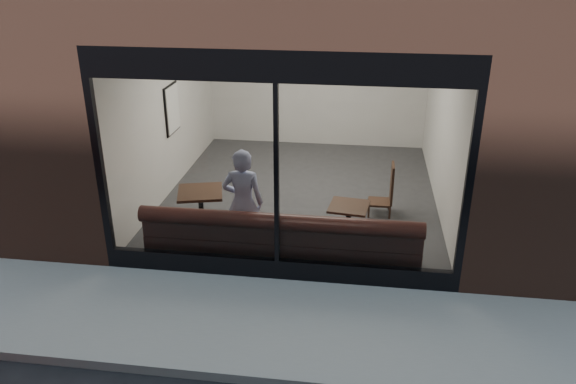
# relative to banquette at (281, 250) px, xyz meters

# --- Properties ---
(ground) EXTENTS (120.00, 120.00, 0.00)m
(ground) POSITION_rel_banquette_xyz_m (0.00, -2.45, -0.23)
(ground) COLOR black
(ground) RESTS_ON ground
(sidewalk_near) EXTENTS (40.00, 2.00, 0.01)m
(sidewalk_near) POSITION_rel_banquette_xyz_m (0.00, -1.45, -0.22)
(sidewalk_near) COLOR gray
(sidewalk_near) RESTS_ON ground
(kerb_near) EXTENTS (40.00, 0.10, 0.12)m
(kerb_near) POSITION_rel_banquette_xyz_m (0.00, -2.50, -0.17)
(kerb_near) COLOR gray
(kerb_near) RESTS_ON ground
(host_building_pier_left) EXTENTS (2.50, 12.00, 3.20)m
(host_building_pier_left) POSITION_rel_banquette_xyz_m (-3.75, 5.55, 1.38)
(host_building_pier_left) COLOR brown
(host_building_pier_left) RESTS_ON ground
(host_building_pier_right) EXTENTS (2.50, 12.00, 3.20)m
(host_building_pier_right) POSITION_rel_banquette_xyz_m (3.75, 5.55, 1.38)
(host_building_pier_right) COLOR brown
(host_building_pier_right) RESTS_ON ground
(host_building_backfill) EXTENTS (5.00, 6.00, 3.20)m
(host_building_backfill) POSITION_rel_banquette_xyz_m (0.00, 8.55, 1.38)
(host_building_backfill) COLOR brown
(host_building_backfill) RESTS_ON ground
(cafe_floor) EXTENTS (6.00, 6.00, 0.00)m
(cafe_floor) POSITION_rel_banquette_xyz_m (0.00, 2.55, -0.21)
(cafe_floor) COLOR #2D2D30
(cafe_floor) RESTS_ON ground
(cafe_ceiling) EXTENTS (6.00, 6.00, 0.00)m
(cafe_ceiling) POSITION_rel_banquette_xyz_m (0.00, 2.55, 2.97)
(cafe_ceiling) COLOR white
(cafe_ceiling) RESTS_ON host_building_upper
(cafe_wall_back) EXTENTS (5.00, 0.00, 5.00)m
(cafe_wall_back) POSITION_rel_banquette_xyz_m (0.00, 5.54, 1.37)
(cafe_wall_back) COLOR silver
(cafe_wall_back) RESTS_ON ground
(cafe_wall_left) EXTENTS (0.00, 6.00, 6.00)m
(cafe_wall_left) POSITION_rel_banquette_xyz_m (-2.49, 2.55, 1.37)
(cafe_wall_left) COLOR silver
(cafe_wall_left) RESTS_ON ground
(cafe_wall_right) EXTENTS (0.00, 6.00, 6.00)m
(cafe_wall_right) POSITION_rel_banquette_xyz_m (2.49, 2.55, 1.37)
(cafe_wall_right) COLOR silver
(cafe_wall_right) RESTS_ON ground
(storefront_kick) EXTENTS (5.00, 0.10, 0.30)m
(storefront_kick) POSITION_rel_banquette_xyz_m (0.00, -0.40, -0.08)
(storefront_kick) COLOR black
(storefront_kick) RESTS_ON ground
(storefront_header) EXTENTS (5.00, 0.10, 0.40)m
(storefront_header) POSITION_rel_banquette_xyz_m (0.00, -0.40, 2.77)
(storefront_header) COLOR black
(storefront_header) RESTS_ON host_building_upper
(storefront_mullion) EXTENTS (0.06, 0.10, 2.50)m
(storefront_mullion) POSITION_rel_banquette_xyz_m (0.00, -0.40, 1.32)
(storefront_mullion) COLOR black
(storefront_mullion) RESTS_ON storefront_kick
(storefront_glass) EXTENTS (4.80, 0.00, 4.80)m
(storefront_glass) POSITION_rel_banquette_xyz_m (0.00, -0.43, 1.33)
(storefront_glass) COLOR white
(storefront_glass) RESTS_ON storefront_kick
(banquette) EXTENTS (4.00, 0.55, 0.45)m
(banquette) POSITION_rel_banquette_xyz_m (0.00, 0.00, 0.00)
(banquette) COLOR #321412
(banquette) RESTS_ON cafe_floor
(person) EXTENTS (0.63, 0.43, 1.68)m
(person) POSITION_rel_banquette_xyz_m (-0.61, 0.25, 0.61)
(person) COLOR #A3ADDE
(person) RESTS_ON cafe_floor
(cafe_table_left) EXTENTS (0.85, 0.85, 0.04)m
(cafe_table_left) POSITION_rel_banquette_xyz_m (-1.42, 0.76, 0.52)
(cafe_table_left) COLOR black
(cafe_table_left) RESTS_ON cafe_floor
(cafe_table_right) EXTENTS (0.64, 0.64, 0.04)m
(cafe_table_right) POSITION_rel_banquette_xyz_m (0.95, 0.55, 0.52)
(cafe_table_right) COLOR black
(cafe_table_right) RESTS_ON cafe_floor
(cafe_chair_right) EXTENTS (0.39, 0.39, 0.04)m
(cafe_chair_right) POSITION_rel_banquette_xyz_m (1.45, 1.88, 0.01)
(cafe_chair_right) COLOR black
(cafe_chair_right) RESTS_ON cafe_floor
(wall_poster) EXTENTS (0.02, 0.64, 0.86)m
(wall_poster) POSITION_rel_banquette_xyz_m (-2.45, 2.69, 1.32)
(wall_poster) COLOR white
(wall_poster) RESTS_ON cafe_wall_left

